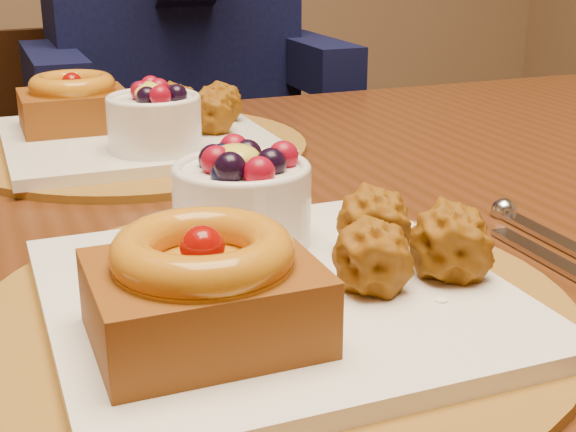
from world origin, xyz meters
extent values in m
cube|color=#3E1D0B|center=(-0.09, 0.01, 0.73)|extent=(1.60, 0.90, 0.04)
cylinder|color=#3E1D0B|center=(0.63, 0.38, 0.36)|extent=(0.06, 0.06, 0.71)
cylinder|color=#603312|center=(-0.09, -0.21, 0.76)|extent=(0.38, 0.38, 0.01)
cube|color=white|center=(-0.09, -0.21, 0.77)|extent=(0.28, 0.28, 0.01)
cube|color=#4B2207|center=(-0.15, -0.26, 0.80)|extent=(0.12, 0.10, 0.04)
torus|color=#A3460A|center=(-0.15, -0.26, 0.83)|extent=(0.10, 0.10, 0.02)
sphere|color=#7B0602|center=(-0.15, -0.26, 0.83)|extent=(0.02, 0.02, 0.02)
sphere|color=#985A0B|center=(-0.01, -0.18, 0.80)|extent=(0.05, 0.05, 0.05)
sphere|color=#985A0B|center=(-0.04, -0.23, 0.80)|extent=(0.05, 0.05, 0.05)
sphere|color=#985A0B|center=(0.02, -0.23, 0.80)|extent=(0.05, 0.05, 0.05)
cylinder|color=white|center=(-0.08, -0.13, 0.80)|extent=(0.10, 0.10, 0.05)
torus|color=white|center=(-0.08, -0.13, 0.83)|extent=(0.10, 0.10, 0.01)
ellipsoid|color=gold|center=(-0.09, -0.13, 0.84)|extent=(0.03, 0.03, 0.02)
cylinder|color=#603312|center=(-0.09, 0.23, 0.76)|extent=(0.38, 0.38, 0.01)
cube|color=white|center=(-0.09, 0.23, 0.77)|extent=(0.28, 0.28, 0.01)
cube|color=#4B2207|center=(-0.15, 0.28, 0.80)|extent=(0.12, 0.10, 0.04)
torus|color=#A3460A|center=(-0.15, 0.28, 0.82)|extent=(0.10, 0.10, 0.02)
sphere|color=#7B0602|center=(-0.15, 0.28, 0.83)|extent=(0.02, 0.02, 0.02)
sphere|color=#985A0B|center=(-0.01, 0.21, 0.80)|extent=(0.05, 0.05, 0.05)
sphere|color=#985A0B|center=(-0.04, 0.26, 0.80)|extent=(0.05, 0.05, 0.05)
sphere|color=#985A0B|center=(0.02, 0.26, 0.80)|extent=(0.05, 0.05, 0.05)
cylinder|color=white|center=(-0.08, 0.15, 0.80)|extent=(0.10, 0.10, 0.05)
torus|color=white|center=(-0.08, 0.15, 0.83)|extent=(0.10, 0.10, 0.01)
ellipsoid|color=gold|center=(-0.09, 0.15, 0.84)|extent=(0.03, 0.03, 0.02)
cube|color=#B2B2B7|center=(0.14, -0.20, 0.76)|extent=(0.06, 0.17, 0.00)
cube|color=black|center=(-0.08, 0.82, 0.40)|extent=(0.43, 0.43, 0.04)
cylinder|color=black|center=(-0.23, 0.64, 0.19)|extent=(0.03, 0.03, 0.38)
cylinder|color=black|center=(0.11, 0.68, 0.19)|extent=(0.03, 0.03, 0.38)
cylinder|color=black|center=(0.07, 1.01, 0.19)|extent=(0.03, 0.03, 0.38)
cube|color=black|center=(-0.10, 1.00, 0.61)|extent=(0.39, 0.07, 0.41)
cube|color=black|center=(0.09, 0.79, 0.79)|extent=(0.42, 0.22, 0.59)
cube|color=black|center=(-0.13, 0.67, 0.77)|extent=(0.08, 0.30, 0.08)
cube|color=black|center=(0.31, 0.67, 0.77)|extent=(0.08, 0.30, 0.08)
camera|label=1|loc=(-0.25, -0.64, 0.99)|focal=50.00mm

